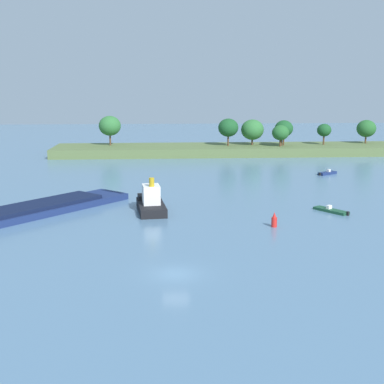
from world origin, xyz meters
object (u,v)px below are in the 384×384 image
Objects in this scene: small_motorboat at (327,173)px; channel_buoy_red at (274,221)px; tugboat at (151,202)px; fishing_skiff at (331,210)px.

small_motorboat is 2.28× the size of channel_buoy_red.
tugboat reaches higher than channel_buoy_red.
channel_buoy_red is (-9.69, -7.34, 0.60)m from fishing_skiff.
channel_buoy_red reaches higher than small_motorboat.
tugboat reaches higher than fishing_skiff.
small_motorboat is (34.56, 29.05, -1.00)m from tugboat.
channel_buoy_red is at bearing -142.85° from fishing_skiff.
small_motorboat is 42.96m from channel_buoy_red.
tugboat is 18.01m from channel_buoy_red.
fishing_skiff is 12.17m from channel_buoy_red.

